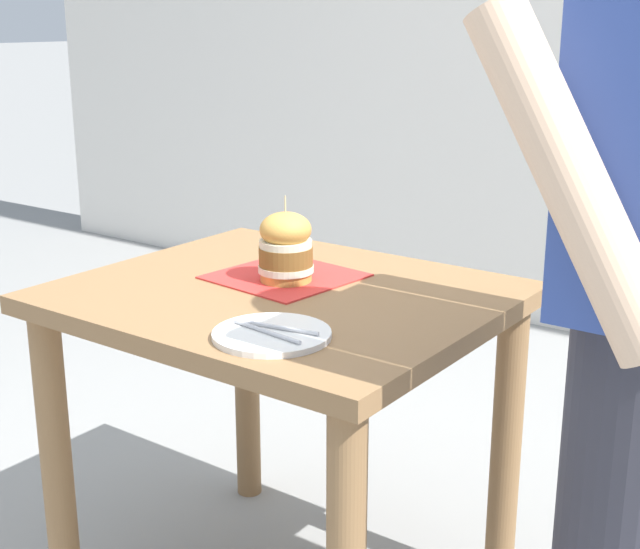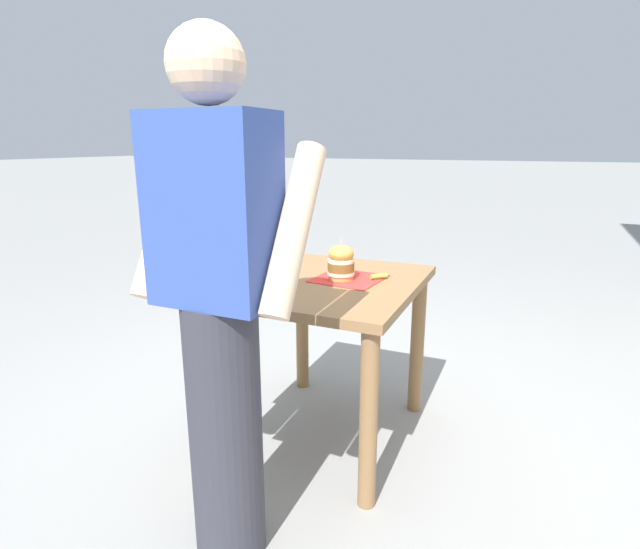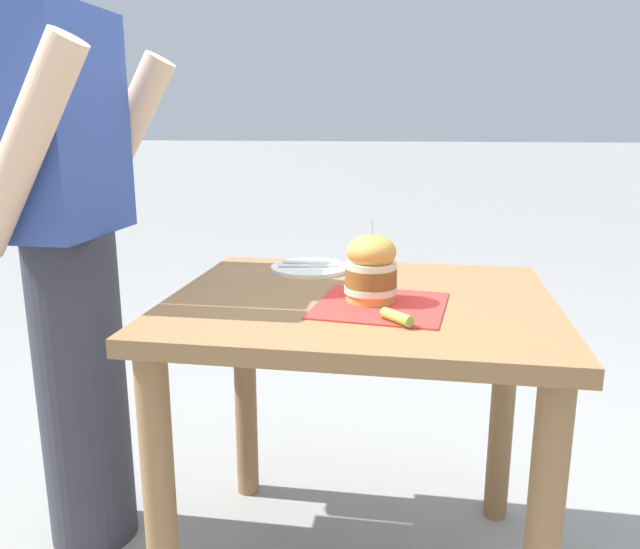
% 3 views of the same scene
% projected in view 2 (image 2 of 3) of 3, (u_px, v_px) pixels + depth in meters
% --- Properties ---
extents(ground_plane, '(80.00, 80.00, 0.00)m').
position_uv_depth(ground_plane, '(328.00, 433.00, 2.43)').
color(ground_plane, gray).
extents(patio_table, '(0.78, 0.91, 0.78)m').
position_uv_depth(patio_table, '(329.00, 312.00, 2.27)').
color(patio_table, olive).
rests_on(patio_table, ground).
extents(serving_paper, '(0.31, 0.31, 0.00)m').
position_uv_depth(serving_paper, '(349.00, 279.00, 2.25)').
color(serving_paper, red).
rests_on(serving_paper, patio_table).
extents(sandwich, '(0.12, 0.12, 0.19)m').
position_uv_depth(sandwich, '(341.00, 262.00, 2.22)').
color(sandwich, gold).
rests_on(sandwich, serving_paper).
extents(pickle_spear, '(0.07, 0.07, 0.02)m').
position_uv_depth(pickle_spear, '(379.00, 276.00, 2.24)').
color(pickle_spear, '#8EA83D').
rests_on(pickle_spear, serving_paper).
extents(side_plate_with_forks, '(0.22, 0.22, 0.02)m').
position_uv_depth(side_plate_with_forks, '(262.00, 282.00, 2.18)').
color(side_plate_with_forks, white).
rests_on(side_plate_with_forks, patio_table).
extents(diner_across_table, '(0.55, 0.35, 1.69)m').
position_uv_depth(diner_across_table, '(220.00, 306.00, 1.54)').
color(diner_across_table, '#33333D').
rests_on(diner_across_table, ground).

